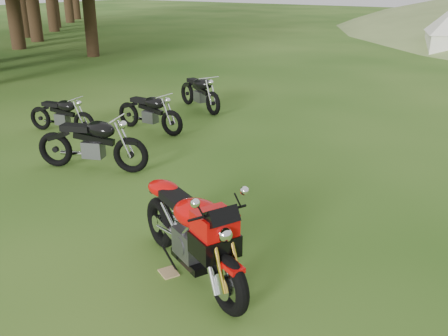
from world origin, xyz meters
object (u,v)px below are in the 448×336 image
Objects in this scene: sport_motorcycle at (190,225)px; plywood_board at (169,273)px; vintage_moto_d at (200,91)px; vintage_moto_c at (61,114)px; vintage_moto_a at (92,141)px; vintage_moto_b at (149,111)px.

plywood_board is (-0.25, -0.13, -0.67)m from sport_motorcycle.
sport_motorcycle is at bearing -30.40° from vintage_moto_d.
vintage_moto_d reaches higher than vintage_moto_c.
sport_motorcycle is 4.13m from vintage_moto_a.
vintage_moto_c is 3.79m from vintage_moto_d.
vintage_moto_d reaches higher than plywood_board.
vintage_moto_a reaches higher than vintage_moto_d.
vintage_moto_b is at bearing 25.05° from vintage_moto_c.
vintage_moto_c is at bearing 177.77° from sport_motorcycle.
vintage_moto_a is at bearing 150.20° from plywood_board.
vintage_moto_a is 4.92m from vintage_moto_d.
sport_motorcycle is at bearing -38.75° from vintage_moto_c.
vintage_moto_d is at bearing 56.90° from vintage_moto_c.
sport_motorcycle is 6.24m from vintage_moto_b.
vintage_moto_b reaches higher than plywood_board.
vintage_moto_d is at bearing 96.37° from vintage_moto_b.
vintage_moto_c is at bearing -142.81° from vintage_moto_b.
sport_motorcycle is at bearing -43.58° from vintage_moto_b.
vintage_moto_a reaches higher than plywood_board.
sport_motorcycle reaches higher than vintage_moto_c.
vintage_moto_c is at bearing 151.00° from plywood_board.
sport_motorcycle reaches higher than vintage_moto_a.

